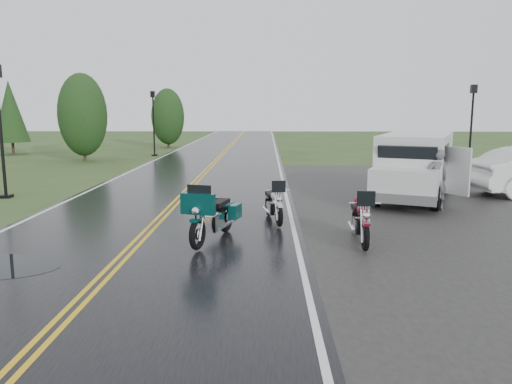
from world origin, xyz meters
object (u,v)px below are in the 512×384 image
motorcycle_teal (197,221)px  lamp_post_far_left (154,123)px  van_white (377,171)px  lamp_post_far_right (471,128)px  motorcycle_silver (279,207)px  motorcycle_red (366,225)px  lamp_post_near_left (1,132)px  person_at_van (437,181)px

motorcycle_teal → lamp_post_far_left: (-6.08, 23.02, 1.46)m
van_white → lamp_post_far_right: lamp_post_far_right is taller
motorcycle_silver → lamp_post_far_left: bearing=100.7°
motorcycle_red → lamp_post_far_right: lamp_post_far_right is taller
motorcycle_red → lamp_post_near_left: lamp_post_near_left is taller
van_white → lamp_post_far_left: (-11.21, 17.64, 1.02)m
lamp_post_far_left → motorcycle_teal: bearing=-75.2°
motorcycle_silver → motorcycle_red: bearing=-60.9°
lamp_post_near_left → person_at_van: bearing=-8.0°
van_white → person_at_van: size_ratio=3.11×
motorcycle_silver → lamp_post_far_right: bearing=41.0°
motorcycle_silver → lamp_post_far_left: 22.29m
motorcycle_teal → motorcycle_red: bearing=15.9°
motorcycle_teal → lamp_post_far_right: 18.87m
motorcycle_red → lamp_post_far_left: size_ratio=0.51×
lamp_post_far_left → lamp_post_near_left: bearing=-96.4°
person_at_van → lamp_post_far_right: (4.96, 9.90, 1.24)m
motorcycle_red → motorcycle_teal: size_ratio=0.90×
lamp_post_far_right → motorcycle_silver: bearing=-128.7°
motorcycle_red → lamp_post_far_left: (-9.81, 23.02, 1.54)m
lamp_post_near_left → lamp_post_far_left: bearing=83.6°
lamp_post_far_left → lamp_post_far_right: 19.75m
motorcycle_red → lamp_post_far_right: (8.08, 14.64, 1.55)m
person_at_van → lamp_post_far_left: 22.42m
motorcycle_red → lamp_post_near_left: bearing=152.5°
person_at_van → lamp_post_far_right: size_ratio=0.44×
motorcycle_red → person_at_van: (3.12, 4.73, 0.31)m
motorcycle_red → motorcycle_silver: size_ratio=1.08×
motorcycle_teal → lamp_post_near_left: size_ratio=0.52×
motorcycle_teal → person_at_van: bearing=50.5°
motorcycle_red → lamp_post_far_left: lamp_post_far_left is taller
motorcycle_silver → van_white: 4.55m
van_white → motorcycle_teal: bearing=-110.4°
van_white → lamp_post_near_left: 13.16m
lamp_post_far_left → motorcycle_red: bearing=-66.9°
motorcycle_silver → lamp_post_near_left: 10.92m
motorcycle_teal → lamp_post_near_left: bearing=155.0°
van_white → lamp_post_far_right: bearing=77.5°
motorcycle_teal → lamp_post_far_right: bearing=67.0°
lamp_post_near_left → motorcycle_red: bearing=-30.4°
van_white → lamp_post_far_right: size_ratio=1.36×
lamp_post_far_left → motorcycle_silver: bearing=-69.0°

